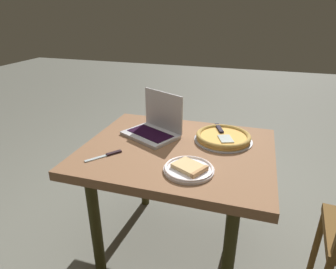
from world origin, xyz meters
TOP-DOWN VIEW (x-y plane):
  - ground_plane at (0.00, 0.00)m, footprint 12.00×12.00m
  - dining_table at (0.00, 0.00)m, footprint 1.03×0.84m
  - laptop at (0.18, -0.14)m, footprint 0.37×0.34m
  - pizza_plate at (-0.12, 0.22)m, footprint 0.24×0.24m
  - pizza_tray at (-0.23, -0.17)m, footprint 0.33×0.33m
  - table_knife at (0.32, 0.20)m, footprint 0.14×0.17m

SIDE VIEW (x-z plane):
  - ground_plane at x=0.00m, z-range 0.00..0.00m
  - dining_table at x=0.00m, z-range 0.26..0.97m
  - table_knife at x=0.32m, z-range 0.70..0.71m
  - pizza_plate at x=-0.12m, z-range 0.70..0.73m
  - pizza_tray at x=-0.23m, z-range 0.70..0.74m
  - laptop at x=0.18m, z-range 0.63..0.88m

